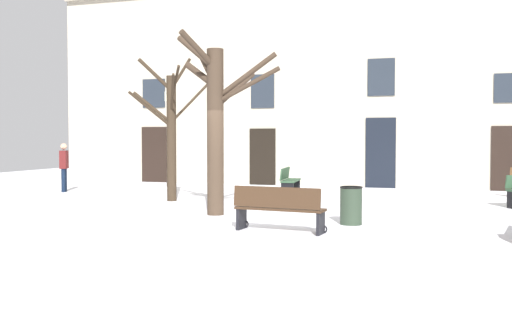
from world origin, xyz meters
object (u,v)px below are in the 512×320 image
at_px(tree_right_of_center, 216,118).
at_px(person_near_bench, 64,165).
at_px(tree_center, 170,129).
at_px(streetlamp, 169,127).
at_px(bench_near_center_tree, 279,208).
at_px(litter_bin, 351,205).
at_px(bench_far_corner, 289,181).

xyz_separation_m(tree_right_of_center, person_near_bench, (-7.10, 3.86, -1.39)).
height_order(tree_center, streetlamp, tree_center).
relative_size(tree_center, bench_near_center_tree, 2.25).
relative_size(streetlamp, person_near_bench, 2.20).
relative_size(litter_bin, bench_far_corner, 0.51).
bearing_deg(streetlamp, bench_far_corner, -18.78).
relative_size(tree_center, person_near_bench, 2.50).
xyz_separation_m(streetlamp, bench_near_center_tree, (6.80, -9.04, -1.77)).
bearing_deg(bench_near_center_tree, litter_bin, -123.77).
xyz_separation_m(streetlamp, person_near_bench, (-2.43, -3.13, -1.33)).
bearing_deg(bench_near_center_tree, tree_center, -38.76).
distance_m(tree_center, streetlamp, 5.16).
height_order(bench_far_corner, person_near_bench, person_near_bench).
xyz_separation_m(tree_right_of_center, litter_bin, (3.33, -0.61, -1.90)).
height_order(streetlamp, person_near_bench, streetlamp).
bearing_deg(tree_center, litter_bin, -27.64).
height_order(streetlamp, litter_bin, streetlamp).
bearing_deg(tree_right_of_center, bench_far_corner, 84.87).
bearing_deg(bench_far_corner, person_near_bench, 95.28).
bearing_deg(bench_near_center_tree, bench_far_corner, -71.38).
distance_m(streetlamp, litter_bin, 11.18).
xyz_separation_m(bench_near_center_tree, bench_far_corner, (-1.66, 7.30, -0.02)).
relative_size(tree_center, bench_far_corner, 2.62).
xyz_separation_m(litter_bin, person_near_bench, (-10.42, 4.47, 0.51)).
height_order(tree_center, bench_far_corner, tree_center).
bearing_deg(streetlamp, person_near_bench, -127.80).
xyz_separation_m(tree_right_of_center, tree_center, (-2.37, 2.38, -0.22)).
relative_size(bench_near_center_tree, bench_far_corner, 1.16).
bearing_deg(streetlamp, tree_right_of_center, -56.24).
xyz_separation_m(tree_center, bench_near_center_tree, (4.50, -4.43, -1.62)).
xyz_separation_m(litter_bin, bench_near_center_tree, (-1.20, -1.45, 0.06)).
bearing_deg(litter_bin, streetlamp, 136.48).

